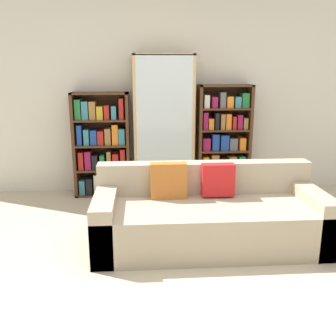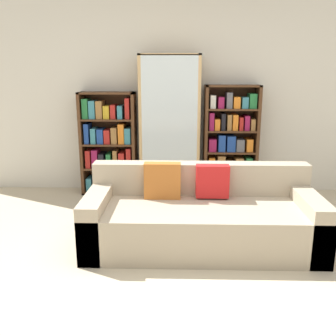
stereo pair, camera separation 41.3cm
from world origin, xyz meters
name	(u,v)px [view 1 (the left image)]	position (x,y,z in m)	size (l,w,h in m)	color
ground_plane	(203,283)	(0.00, 0.00, 0.00)	(16.00, 16.00, 0.00)	beige
wall_back	(175,94)	(0.00, 2.55, 1.35)	(6.37, 0.06, 2.70)	silver
couch	(208,216)	(0.17, 0.74, 0.27)	(2.19, 0.92, 0.78)	tan
bookshelf_left	(102,146)	(-1.01, 2.35, 0.67)	(0.74, 0.32, 1.38)	#4C2D19
display_cabinet	(164,127)	(-0.17, 2.33, 0.93)	(0.80, 0.36, 1.86)	tan
bookshelf_right	(223,142)	(0.64, 2.35, 0.70)	(0.72, 0.32, 1.48)	#4C2D19
wine_bottle	(219,194)	(0.50, 1.82, 0.14)	(0.07, 0.07, 0.35)	black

